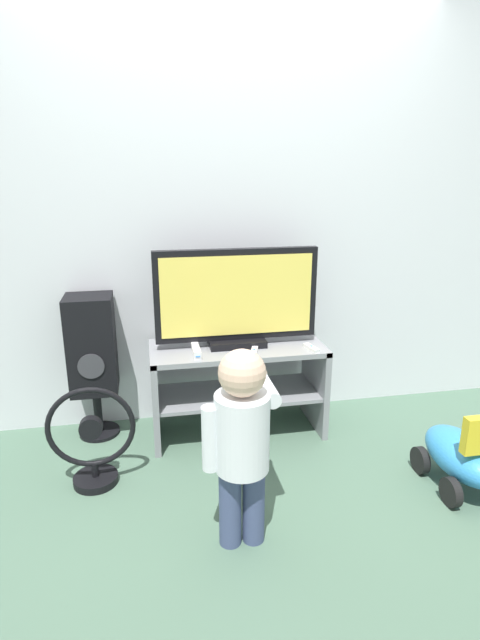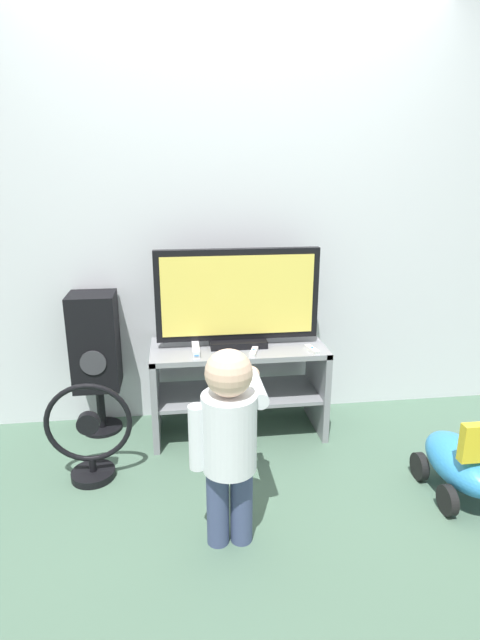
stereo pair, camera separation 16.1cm
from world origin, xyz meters
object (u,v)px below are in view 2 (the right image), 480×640
at_px(game_console, 196,350).
at_px(remote_primary, 312,350).
at_px(speaker_tower, 95,345).
at_px(ride_on_toy, 462,463).
at_px(floor_fan, 90,437).
at_px(television, 238,299).
at_px(remote_secondary, 254,352).
at_px(child, 230,432).

relative_size(game_console, remote_primary, 1.42).
relative_size(speaker_tower, ride_on_toy, 1.72).
xyz_separation_m(remote_primary, floor_fan, (-1.23, -0.24, -0.33)).
bearing_deg(television, speaker_tower, 172.83).
bearing_deg(speaker_tower, remote_secondary, -16.26).
bearing_deg(speaker_tower, child, -57.21).
xyz_separation_m(speaker_tower, floor_fan, (0.02, -0.52, -0.31)).
relative_size(television, remote_primary, 7.04).
bearing_deg(ride_on_toy, child, -171.92).
distance_m(remote_secondary, floor_fan, 0.98).
bearing_deg(ride_on_toy, remote_primary, 134.08).
xyz_separation_m(child, ride_on_toy, (1.17, 0.17, -0.35)).
bearing_deg(television, game_console, -156.54).
xyz_separation_m(child, floor_fan, (-0.66, 0.54, -0.28)).
xyz_separation_m(game_console, child, (0.10, -0.85, -0.05)).
bearing_deg(child, television, 80.80).
distance_m(television, floor_fan, 1.09).
height_order(remote_primary, speaker_tower, speaker_tower).
bearing_deg(game_console, floor_fan, -152.07).
height_order(television, speaker_tower, television).
relative_size(television, remote_secondary, 7.04).
xyz_separation_m(television, child, (-0.15, -0.95, -0.31)).
xyz_separation_m(game_console, remote_primary, (0.66, -0.06, -0.01)).
xyz_separation_m(television, floor_fan, (-0.82, -0.41, -0.60)).
bearing_deg(remote_secondary, television, 114.05).
height_order(remote_primary, child, child).
distance_m(remote_secondary, speaker_tower, 0.95).
xyz_separation_m(television, remote_primary, (0.41, -0.17, -0.27)).
xyz_separation_m(television, remote_secondary, (0.07, -0.16, -0.27)).
height_order(child, ride_on_toy, child).
distance_m(speaker_tower, ride_on_toy, 2.09).
bearing_deg(television, remote_secondary, -65.95).
distance_m(remote_primary, floor_fan, 1.29).
relative_size(floor_fan, ride_on_toy, 1.06).
bearing_deg(remote_primary, ride_on_toy, -45.92).
xyz_separation_m(remote_primary, child, (-0.56, -0.79, -0.04)).
bearing_deg(floor_fan, remote_secondary, 15.70).
bearing_deg(ride_on_toy, speaker_tower, 154.17).
distance_m(remote_secondary, ride_on_toy, 1.20).
xyz_separation_m(child, speaker_tower, (-0.68, 1.06, 0.03)).
bearing_deg(television, child, -99.20).
bearing_deg(speaker_tower, ride_on_toy, -25.83).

